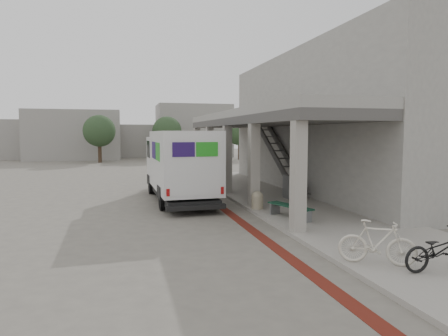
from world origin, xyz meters
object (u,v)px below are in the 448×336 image
object	(u,v)px
bench	(290,209)
bicycle_black	(439,250)
utility_cabinet	(290,187)
fedex_truck	(180,164)
bicycle_cream	(377,242)

from	to	relation	value
bench	bicycle_black	bearing A→B (deg)	-98.79
bench	utility_cabinet	size ratio (longest dim) A/B	1.89
fedex_truck	bicycle_black	bearing A→B (deg)	-71.31
utility_cabinet	bicycle_cream	bearing A→B (deg)	-103.48
fedex_truck	bicycle_cream	xyz separation A→B (m)	(2.90, -9.87, -1.02)
bench	bicycle_cream	xyz separation A→B (m)	(-0.10, -4.85, 0.17)
bench	utility_cabinet	xyz separation A→B (m)	(1.70, 3.85, 0.19)
fedex_truck	bench	distance (m)	5.96
fedex_truck	bicycle_cream	world-z (taller)	fedex_truck
bench	bicycle_black	world-z (taller)	bicycle_black
bicycle_black	bicycle_cream	bearing A→B (deg)	56.06
bench	utility_cabinet	bearing A→B (deg)	48.03
fedex_truck	bench	xyz separation A→B (m)	(3.00, -5.02, -1.19)
fedex_truck	bicycle_cream	size ratio (longest dim) A/B	4.45
fedex_truck	bicycle_cream	bearing A→B (deg)	-75.28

